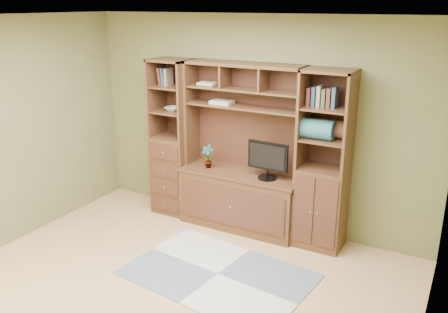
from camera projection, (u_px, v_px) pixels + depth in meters
The scene contains 11 objects.
room at pixel (157, 172), 4.16m from camera, with size 4.60×4.10×2.64m.
center_hutch at pixel (240, 149), 5.72m from camera, with size 1.54×0.53×2.05m, color #50301C.
left_tower at pixel (173, 138), 6.21m from camera, with size 0.50×0.45×2.05m, color #50301C.
right_tower at pixel (324, 162), 5.29m from camera, with size 0.55×0.45×2.05m, color #50301C.
rug at pixel (218, 274), 4.96m from camera, with size 1.86×1.24×0.01m, color #9FA3A4.
monitor at pixel (268, 154), 5.51m from camera, with size 0.50×0.22×0.62m, color black.
orchid at pixel (208, 156), 5.93m from camera, with size 0.16×0.11×0.30m, color #AE683B.
magazines at pixel (222, 102), 5.76m from camera, with size 0.26×0.19×0.04m, color beige.
bowl at pixel (173, 109), 6.08m from camera, with size 0.20×0.20×0.05m, color beige.
blanket_teal at pixel (317, 129), 5.17m from camera, with size 0.38×0.22×0.22m, color #29626C.
blanket_red at pixel (333, 129), 5.22m from camera, with size 0.35×0.20×0.20m, color brown.
Camera 1 is at (2.39, -3.16, 2.72)m, focal length 38.00 mm.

